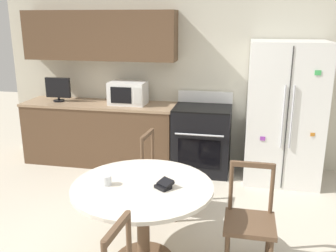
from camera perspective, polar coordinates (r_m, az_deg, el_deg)
back_wall at (r=5.42m, az=-1.54°, el=9.48°), size 5.20×0.44×2.60m
kitchen_counter at (r=5.59m, az=-10.23°, el=-1.04°), size 2.21×0.64×0.90m
refrigerator at (r=5.02m, az=17.26°, el=1.92°), size 0.94×0.79×1.81m
oven_range at (r=5.20m, az=5.20°, el=-1.93°), size 0.77×0.68×1.08m
microwave at (r=5.31m, az=-6.12°, el=5.02°), size 0.51×0.35×0.32m
countertop_tv at (r=5.69m, az=-16.41°, el=5.47°), size 0.37×0.16×0.35m
dining_table at (r=3.23m, az=-3.88°, el=-11.25°), size 1.19×1.19×0.73m
dining_chair_right at (r=3.30m, az=12.34°, el=-14.00°), size 0.42×0.42×0.90m
dining_chair_far at (r=4.09m, az=-0.95°, el=-7.47°), size 0.45×0.45×0.90m
candle_glass at (r=3.19m, az=-9.35°, el=-8.23°), size 0.09×0.09×0.08m
wallet at (r=3.10m, az=-0.57°, el=-8.96°), size 0.17×0.17×0.07m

